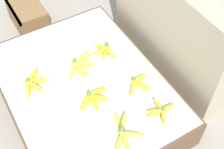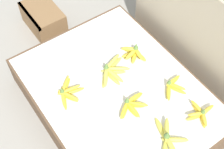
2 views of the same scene
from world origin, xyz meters
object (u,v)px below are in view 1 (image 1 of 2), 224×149
(banana_bunch_middle_midleft, at_px, (80,65))
(banana_bunch_middle_right, at_px, (123,133))
(banana_bunch_front_midleft, at_px, (33,82))
(banana_bunch_back_right, at_px, (162,111))
(banana_bunch_back_midright, at_px, (138,83))
(banana_bunch_back_midleft, at_px, (105,50))
(wooden_crate, at_px, (28,15))
(banana_bunch_middle_midright, at_px, (93,98))

(banana_bunch_middle_midleft, xyz_separation_m, banana_bunch_middle_right, (0.57, -0.02, 0.00))
(banana_bunch_front_midleft, bearing_deg, banana_bunch_back_right, 44.56)
(banana_bunch_front_midleft, relative_size, banana_bunch_back_midright, 1.04)
(banana_bunch_middle_right, height_order, banana_bunch_back_midright, banana_bunch_middle_right)
(banana_bunch_back_midright, bearing_deg, banana_bunch_back_midleft, -174.15)
(wooden_crate, distance_m, banana_bunch_back_right, 1.47)
(wooden_crate, relative_size, banana_bunch_back_right, 1.89)
(banana_bunch_back_midleft, bearing_deg, banana_bunch_back_right, 4.36)
(banana_bunch_middle_midleft, bearing_deg, banana_bunch_back_right, 24.75)
(banana_bunch_middle_midleft, relative_size, banana_bunch_middle_midright, 1.08)
(wooden_crate, xyz_separation_m, banana_bunch_middle_midleft, (0.87, 0.07, 0.17))
(banana_bunch_middle_midright, height_order, banana_bunch_middle_right, banana_bunch_middle_right)
(banana_bunch_front_midleft, xyz_separation_m, banana_bunch_middle_midleft, (0.03, 0.32, 0.01))
(banana_bunch_front_midleft, distance_m, banana_bunch_back_midleft, 0.53)
(banana_bunch_middle_midright, bearing_deg, banana_bunch_middle_midleft, 170.47)
(banana_bunch_front_midleft, height_order, banana_bunch_back_midright, same)
(banana_bunch_middle_midleft, bearing_deg, wooden_crate, -175.49)
(banana_bunch_front_midleft, bearing_deg, wooden_crate, 163.56)
(wooden_crate, relative_size, banana_bunch_back_midright, 1.82)
(wooden_crate, xyz_separation_m, banana_bunch_middle_right, (1.43, 0.05, 0.18))
(wooden_crate, relative_size, banana_bunch_middle_midright, 1.57)
(banana_bunch_back_midright, xyz_separation_m, banana_bunch_back_right, (0.24, 0.01, 0.00))
(banana_bunch_front_midleft, bearing_deg, banana_bunch_middle_midright, 41.82)
(banana_bunch_middle_right, relative_size, banana_bunch_back_right, 1.49)
(banana_bunch_front_midleft, height_order, banana_bunch_middle_midleft, banana_bunch_middle_midleft)
(banana_bunch_middle_right, xyz_separation_m, banana_bunch_back_midleft, (-0.60, 0.23, -0.00))
(banana_bunch_middle_midright, distance_m, banana_bunch_back_right, 0.41)
(banana_bunch_back_midright, bearing_deg, banana_bunch_middle_midleft, -141.89)
(wooden_crate, distance_m, banana_bunch_front_midleft, 0.89)
(banana_bunch_middle_midleft, distance_m, banana_bunch_middle_midright, 0.28)
(banana_bunch_middle_right, distance_m, banana_bunch_back_midright, 0.36)
(banana_bunch_back_right, bearing_deg, banana_bunch_back_midleft, -175.64)
(banana_bunch_middle_midleft, height_order, banana_bunch_middle_midright, banana_bunch_middle_midleft)
(wooden_crate, distance_m, banana_bunch_middle_midleft, 0.89)
(banana_bunch_middle_midright, xyz_separation_m, banana_bunch_back_midleft, (-0.31, 0.26, 0.00))
(wooden_crate, distance_m, banana_bunch_back_midright, 1.23)
(wooden_crate, distance_m, banana_bunch_middle_midright, 1.16)
(banana_bunch_back_midright, bearing_deg, banana_bunch_middle_midright, -97.51)
(banana_bunch_middle_right, distance_m, banana_bunch_back_right, 0.27)
(wooden_crate, distance_m, banana_bunch_back_midleft, 0.89)
(banana_bunch_front_midleft, bearing_deg, banana_bunch_middle_right, 26.89)
(banana_bunch_back_right, bearing_deg, banana_bunch_middle_midright, -132.72)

